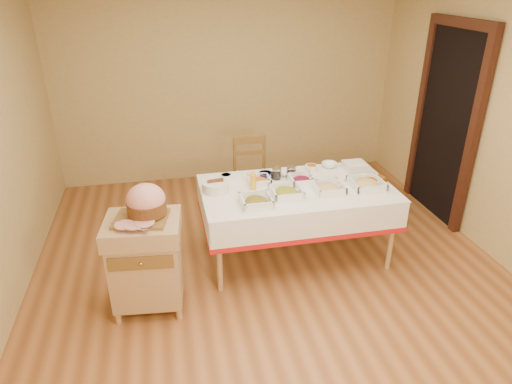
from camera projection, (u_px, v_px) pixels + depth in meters
room_shell at (275, 147)px, 3.79m from camera, size 5.00×5.00×5.00m
doorway at (446, 121)px, 5.08m from camera, size 0.09×1.10×2.20m
dining_table at (296, 202)px, 4.42m from camera, size 1.82×1.02×0.76m
butcher_cart at (146, 259)px, 3.75m from camera, size 0.65×0.56×0.84m
dining_chair at (251, 176)px, 5.30m from camera, size 0.42×0.40×0.91m
ham_on_board at (145, 204)px, 3.58m from camera, size 0.44×0.42×0.29m
serving_dish_a at (256, 201)px, 4.00m from camera, size 0.27×0.27×0.12m
serving_dish_b at (286, 192)px, 4.17m from camera, size 0.28×0.28×0.11m
serving_dish_c at (329, 188)px, 4.25m from camera, size 0.27×0.27×0.11m
serving_dish_d at (367, 184)px, 4.33m from camera, size 0.30×0.30×0.11m
serving_dish_e at (259, 180)px, 4.41m from camera, size 0.22×0.21×0.10m
serving_dish_f at (302, 180)px, 4.41m from camera, size 0.25×0.24×0.11m
small_bowl_left at (226, 177)px, 4.49m from camera, size 0.12×0.12×0.06m
small_bowl_mid at (265, 175)px, 4.53m from camera, size 0.14×0.14×0.06m
small_bowl_right at (311, 167)px, 4.70m from camera, size 0.12×0.12×0.06m
bowl_white_imported at (287, 174)px, 4.60m from camera, size 0.15×0.15×0.03m
bowl_small_imported at (329, 165)px, 4.79m from camera, size 0.21×0.21×0.05m
preserve_jar_left at (277, 174)px, 4.50m from camera, size 0.09×0.09×0.12m
preserve_jar_right at (291, 172)px, 4.53m from camera, size 0.10×0.10×0.12m
mustard_bottle at (253, 181)px, 4.28m from camera, size 0.06×0.06×0.19m
bread_basket at (216, 186)px, 4.25m from camera, size 0.25×0.25×0.11m
plate_stack at (355, 166)px, 4.72m from camera, size 0.22×0.22×0.08m
brass_platter at (372, 179)px, 4.47m from camera, size 0.31×0.22×0.04m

